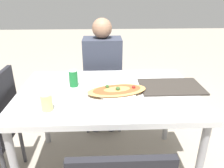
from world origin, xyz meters
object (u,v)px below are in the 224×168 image
object	(u,v)px
dining_table	(107,99)
person_seated	(103,68)
soda_can	(73,78)
chair_far_seated	(103,80)
pizza_main	(117,91)
drink_glass	(47,102)

from	to	relation	value
dining_table	person_seated	distance (m)	0.65
person_seated	soda_can	world-z (taller)	person_seated
soda_can	chair_far_seated	bearing A→B (deg)	71.51
pizza_main	soda_can	size ratio (longest dim) A/B	3.64
drink_glass	chair_far_seated	bearing A→B (deg)	71.43
drink_glass	soda_can	bearing A→B (deg)	71.27
dining_table	chair_far_seated	distance (m)	0.78
dining_table	soda_can	xyz separation A→B (m)	(-0.25, 0.10, 0.13)
person_seated	pizza_main	bearing A→B (deg)	98.24
person_seated	drink_glass	distance (m)	0.97
pizza_main	drink_glass	distance (m)	0.49
pizza_main	soda_can	world-z (taller)	soda_can
pizza_main	drink_glass	bearing A→B (deg)	-154.16
chair_far_seated	drink_glass	xyz separation A→B (m)	(-0.34, -1.02, 0.29)
soda_can	drink_glass	world-z (taller)	soda_can
person_seated	soda_can	size ratio (longest dim) A/B	9.34
chair_far_seated	soda_can	xyz separation A→B (m)	(-0.22, -0.66, 0.30)
chair_far_seated	pizza_main	bearing A→B (deg)	97.05
chair_far_seated	person_seated	bearing A→B (deg)	90.00
chair_far_seated	soda_can	distance (m)	0.76
chair_far_seated	person_seated	xyz separation A→B (m)	(0.00, -0.12, 0.19)
person_seated	drink_glass	world-z (taller)	person_seated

